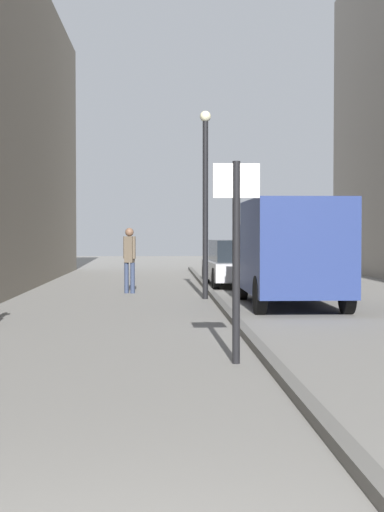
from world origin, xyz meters
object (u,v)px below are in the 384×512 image
Objects in this scene: pedestrian_main_foreground at (129,256)px; lamp_post at (205,192)px; delivery_van at (290,250)px; street_sign_post at (236,244)px; parked_car at (236,263)px.

lamp_post is at bearing -24.04° from pedestrian_main_foreground.
lamp_post is (-1.82, 2.03, 1.43)m from delivery_van.
street_sign_post is (1.82, -11.45, 0.49)m from pedestrian_main_foreground.
parked_car is 5.35m from lamp_post.
delivery_van is 1.05× the size of lamp_post.
pedestrian_main_foreground is 4.38m from parked_car.
lamp_post reaches higher than parked_car.
delivery_van is 3.07m from lamp_post.
delivery_van reaches higher than parked_car.
delivery_van is (3.81, -3.93, 0.24)m from pedestrian_main_foreground.
delivery_van is at bearing -87.86° from parked_car.
pedestrian_main_foreground is 0.70× the size of street_sign_post.
lamp_post reaches higher than delivery_van.
pedestrian_main_foreground is 5.48m from delivery_van.
parked_car is at bearing -97.14° from street_sign_post.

